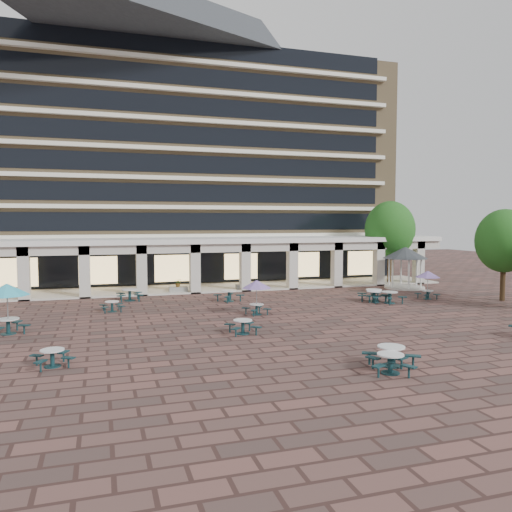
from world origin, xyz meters
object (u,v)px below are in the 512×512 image
object	(u,v)px
planter_right	(245,284)
picnic_table_2	(391,354)
gazebo	(405,257)
picnic_table_1	(390,362)
planter_left	(178,288)
picnic_table_0	(52,356)

from	to	relation	value
planter_right	picnic_table_2	bearing A→B (deg)	-91.26
picnic_table_2	gazebo	world-z (taller)	gazebo
picnic_table_1	picnic_table_2	size ratio (longest dim) A/B	0.98
picnic_table_2	planter_left	distance (m)	23.64
picnic_table_1	planter_right	distance (m)	23.92
picnic_table_1	gazebo	distance (m)	25.66
picnic_table_0	planter_right	size ratio (longest dim) A/B	1.22
picnic_table_1	planter_right	bearing A→B (deg)	107.48
picnic_table_0	picnic_table_1	world-z (taller)	picnic_table_1
picnic_table_2	gazebo	bearing A→B (deg)	41.76
picnic_table_0	picnic_table_2	xyz separation A→B (m)	(13.02, -3.98, 0.07)
picnic_table_0	picnic_table_1	size ratio (longest dim) A/B	0.88
gazebo	picnic_table_0	bearing A→B (deg)	-149.30
picnic_table_2	gazebo	size ratio (longest dim) A/B	0.55
picnic_table_0	planter_left	xyz separation A→B (m)	(7.90, 19.09, 0.01)
picnic_table_1	planter_right	world-z (taller)	planter_right
picnic_table_0	picnic_table_2	world-z (taller)	picnic_table_2
picnic_table_2	gazebo	xyz separation A→B (m)	(14.13, 20.10, 2.20)
picnic_table_0	picnic_table_2	size ratio (longest dim) A/B	0.86
picnic_table_2	planter_right	world-z (taller)	planter_right
gazebo	planter_left	distance (m)	19.62
planter_left	picnic_table_2	bearing A→B (deg)	-77.47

